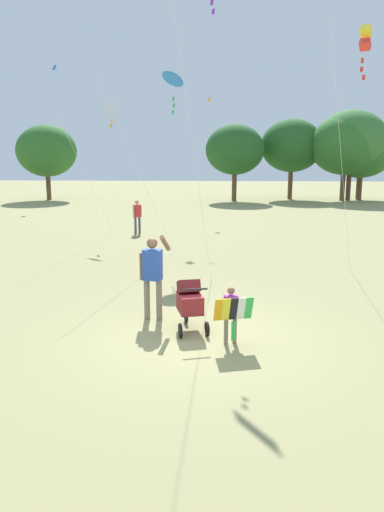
{
  "coord_description": "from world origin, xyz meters",
  "views": [
    {
      "loc": [
        0.37,
        -8.65,
        3.38
      ],
      "look_at": [
        -0.21,
        1.41,
        1.3
      ],
      "focal_mm": 33.99,
      "sensor_mm": 36.0,
      "label": 1
    }
  ],
  "objects_px": {
    "kite_orange_delta": "(172,81)",
    "kite_blue_high": "(365,40)",
    "kite_green_novelty": "(108,114)",
    "person_sitting_far": "(137,214)",
    "child_with_butterfly_kite": "(231,310)",
    "person_adult_flyer": "(153,271)",
    "stroller": "(190,300)"
  },
  "relations": [
    {
      "from": "child_with_butterfly_kite",
      "to": "kite_blue_high",
      "type": "height_order",
      "value": "kite_blue_high"
    },
    {
      "from": "person_adult_flyer",
      "to": "kite_orange_delta",
      "type": "distance_m",
      "value": 8.6
    },
    {
      "from": "kite_blue_high",
      "to": "child_with_butterfly_kite",
      "type": "bearing_deg",
      "value": -121.23
    },
    {
      "from": "stroller",
      "to": "person_sitting_far",
      "type": "relative_size",
      "value": 0.75
    },
    {
      "from": "stroller",
      "to": "person_sitting_far",
      "type": "xyz_separation_m",
      "value": [
        -3.08,
        12.1,
        0.27
      ]
    },
    {
      "from": "child_with_butterfly_kite",
      "to": "kite_green_novelty",
      "type": "distance_m",
      "value": 13.91
    },
    {
      "from": "stroller",
      "to": "kite_green_novelty",
      "type": "relative_size",
      "value": 0.2
    },
    {
      "from": "person_adult_flyer",
      "to": "kite_green_novelty",
      "type": "xyz_separation_m",
      "value": [
        -3.3,
        10.93,
        4.05
      ]
    },
    {
      "from": "kite_blue_high",
      "to": "person_sitting_far",
      "type": "relative_size",
      "value": 4.65
    },
    {
      "from": "stroller",
      "to": "person_sitting_far",
      "type": "height_order",
      "value": "person_sitting_far"
    },
    {
      "from": "stroller",
      "to": "kite_green_novelty",
      "type": "distance_m",
      "value": 13.03
    },
    {
      "from": "kite_green_novelty",
      "to": "child_with_butterfly_kite",
      "type": "bearing_deg",
      "value": -68.18
    },
    {
      "from": "child_with_butterfly_kite",
      "to": "person_sitting_far",
      "type": "height_order",
      "value": "person_sitting_far"
    },
    {
      "from": "person_sitting_far",
      "to": "person_adult_flyer",
      "type": "bearing_deg",
      "value": -78.8
    },
    {
      "from": "kite_orange_delta",
      "to": "person_sitting_far",
      "type": "height_order",
      "value": "kite_orange_delta"
    },
    {
      "from": "person_adult_flyer",
      "to": "stroller",
      "type": "distance_m",
      "value": 1.09
    },
    {
      "from": "stroller",
      "to": "kite_orange_delta",
      "type": "distance_m",
      "value": 9.39
    },
    {
      "from": "stroller",
      "to": "kite_orange_delta",
      "type": "relative_size",
      "value": 0.18
    },
    {
      "from": "kite_green_novelty",
      "to": "person_adult_flyer",
      "type": "bearing_deg",
      "value": -73.22
    },
    {
      "from": "kite_green_novelty",
      "to": "kite_blue_high",
      "type": "distance_m",
      "value": 10.65
    },
    {
      "from": "child_with_butterfly_kite",
      "to": "person_sitting_far",
      "type": "bearing_deg",
      "value": 106.85
    },
    {
      "from": "kite_green_novelty",
      "to": "kite_blue_high",
      "type": "height_order",
      "value": "kite_blue_high"
    },
    {
      "from": "child_with_butterfly_kite",
      "to": "kite_orange_delta",
      "type": "height_order",
      "value": "kite_orange_delta"
    },
    {
      "from": "child_with_butterfly_kite",
      "to": "person_adult_flyer",
      "type": "relative_size",
      "value": 0.59
    },
    {
      "from": "child_with_butterfly_kite",
      "to": "person_adult_flyer",
      "type": "bearing_deg",
      "value": 140.82
    },
    {
      "from": "kite_orange_delta",
      "to": "kite_green_novelty",
      "type": "height_order",
      "value": "kite_orange_delta"
    },
    {
      "from": "person_adult_flyer",
      "to": "stroller",
      "type": "height_order",
      "value": "person_adult_flyer"
    },
    {
      "from": "child_with_butterfly_kite",
      "to": "person_adult_flyer",
      "type": "height_order",
      "value": "person_adult_flyer"
    },
    {
      "from": "kite_blue_high",
      "to": "person_sitting_far",
      "type": "bearing_deg",
      "value": 138.78
    },
    {
      "from": "kite_orange_delta",
      "to": "kite_blue_high",
      "type": "xyz_separation_m",
      "value": [
        5.57,
        -2.3,
        0.69
      ]
    },
    {
      "from": "child_with_butterfly_kite",
      "to": "stroller",
      "type": "relative_size",
      "value": 0.96
    },
    {
      "from": "kite_orange_delta",
      "to": "child_with_butterfly_kite",
      "type": "bearing_deg",
      "value": -77.67
    }
  ]
}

